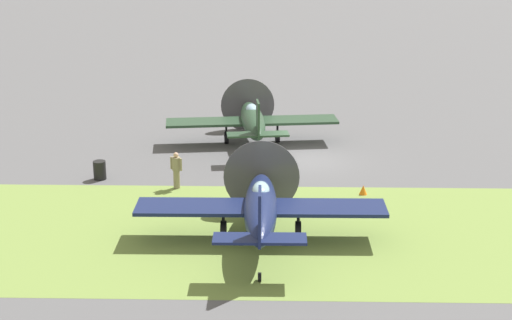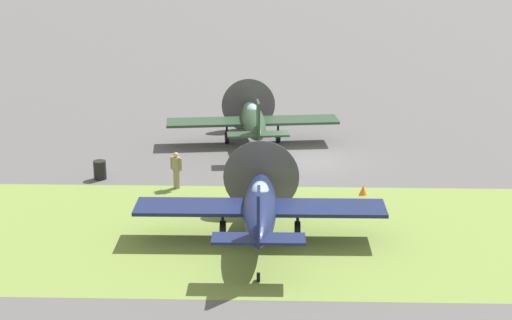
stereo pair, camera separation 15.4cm
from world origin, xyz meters
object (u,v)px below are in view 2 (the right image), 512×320
object	(u,v)px
runway_marker_cone	(363,190)
airplane_wingman	(260,206)
fuel_drum	(100,170)
airplane_lead	(253,120)
ground_crew_chief	(176,169)

from	to	relation	value
runway_marker_cone	airplane_wingman	bearing A→B (deg)	-130.85
fuel_drum	runway_marker_cone	world-z (taller)	fuel_drum
airplane_lead	airplane_wingman	size ratio (longest dim) A/B	0.97
fuel_drum	runway_marker_cone	distance (m)	12.51
airplane_lead	fuel_drum	size ratio (longest dim) A/B	10.52
fuel_drum	runway_marker_cone	xyz separation A→B (m)	(12.38, -1.78, -0.23)
ground_crew_chief	runway_marker_cone	xyz separation A→B (m)	(8.55, -0.63, -0.69)
airplane_wingman	fuel_drum	xyz separation A→B (m)	(-7.82, 7.05, -1.02)
airplane_wingman	fuel_drum	distance (m)	10.58
airplane_wingman	airplane_lead	bearing A→B (deg)	92.61
ground_crew_chief	airplane_lead	bearing A→B (deg)	-88.20
airplane_lead	runway_marker_cone	xyz separation A→B (m)	(5.24, -7.57, -1.19)
ground_crew_chief	runway_marker_cone	world-z (taller)	ground_crew_chief
ground_crew_chief	runway_marker_cone	size ratio (longest dim) A/B	3.93
ground_crew_chief	fuel_drum	world-z (taller)	ground_crew_chief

